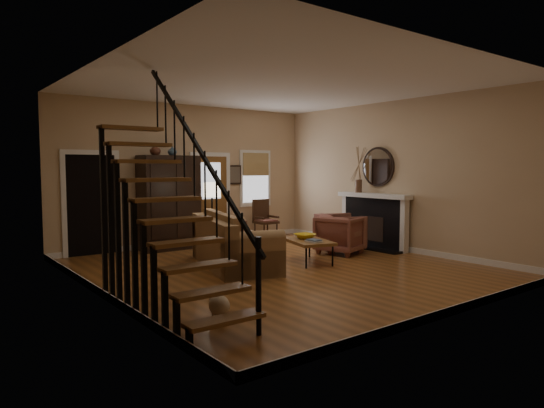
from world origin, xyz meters
TOP-DOWN VIEW (x-y plane):
  - room at (-0.41, 1.76)m, footprint 7.00×7.33m
  - staircase at (-2.78, -1.30)m, footprint 0.94×2.80m
  - fireplace at (3.13, 0.50)m, footprint 0.33×1.95m
  - armoire at (-0.70, 3.15)m, footprint 1.30×0.60m
  - vase_a at (-1.05, 3.05)m, footprint 0.24×0.24m
  - vase_b at (-0.65, 3.05)m, footprint 0.20×0.20m
  - sofa at (-0.57, 0.67)m, footprint 1.69×2.64m
  - coffee_table at (0.76, 0.12)m, footprint 0.98×1.30m
  - bowl at (0.81, 0.27)m, footprint 0.40×0.40m
  - books at (0.64, -0.18)m, footprint 0.21×0.29m
  - armchair_left at (1.97, 0.44)m, footprint 1.12×1.10m
  - armchair_right at (2.17, 0.65)m, footprint 1.18×1.16m
  - floor_lamp at (-0.45, 1.69)m, footprint 0.40×0.40m
  - side_chair at (1.85, 2.95)m, footprint 0.54×0.54m
  - dog at (-2.43, -1.87)m, footprint 0.37×0.48m

SIDE VIEW (x-z plane):
  - dog at x=-2.43m, z-range 0.00..0.31m
  - coffee_table at x=0.76m, z-range 0.00..0.44m
  - armchair_left at x=1.97m, z-range 0.00..0.81m
  - armchair_right at x=2.17m, z-range 0.00..0.82m
  - sofa at x=-0.57m, z-range 0.00..0.91m
  - books at x=0.64m, z-range 0.44..0.50m
  - bowl at x=0.81m, z-range 0.44..0.54m
  - side_chair at x=1.85m, z-range 0.00..1.02m
  - fireplace at x=3.13m, z-range -0.41..1.89m
  - floor_lamp at x=-0.45m, z-range 0.00..1.53m
  - armoire at x=-0.70m, z-range 0.00..2.10m
  - room at x=-0.41m, z-range -0.14..3.16m
  - staircase at x=-2.78m, z-range 0.00..3.20m
  - vase_b at x=-0.65m, z-range 2.10..2.31m
  - vase_a at x=-1.05m, z-range 2.10..2.35m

